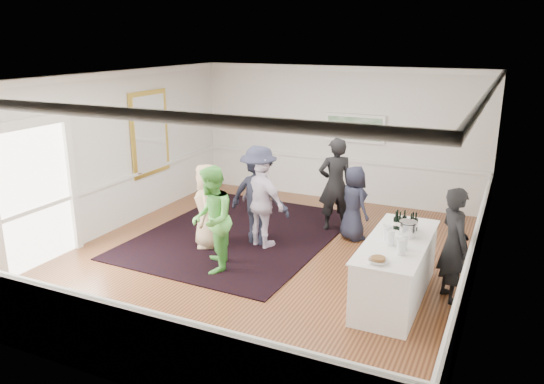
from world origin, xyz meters
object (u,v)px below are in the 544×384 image
at_px(guest_dark_b, 335,185).
at_px(nut_bowl, 378,260).
at_px(guest_green, 212,220).
at_px(guest_navy, 354,203).
at_px(guest_tan, 208,206).
at_px(bartender, 454,245).
at_px(guest_lilac, 262,204).
at_px(ice_bucket, 408,230).
at_px(guest_dark_a, 259,196).
at_px(serving_table, 396,269).

distance_m(guest_dark_b, nut_bowl, 3.81).
height_order(guest_green, guest_navy, guest_green).
relative_size(guest_tan, guest_green, 0.88).
bearing_deg(nut_bowl, bartender, 56.86).
bearing_deg(guest_lilac, guest_green, 95.09).
bearing_deg(ice_bucket, guest_navy, 125.97).
distance_m(guest_dark_a, guest_navy, 1.87).
bearing_deg(guest_navy, guest_dark_a, 70.92).
height_order(bartender, guest_tan, bartender).
xyz_separation_m(guest_green, guest_dark_b, (1.24, 2.76, 0.05)).
bearing_deg(guest_tan, bartender, 60.54).
distance_m(serving_table, guest_dark_b, 3.09).
xyz_separation_m(bartender, guest_lilac, (-3.48, 0.65, -0.02)).
xyz_separation_m(guest_green, guest_navy, (1.74, 2.41, -0.17)).
distance_m(guest_tan, guest_dark_a, 0.98).
xyz_separation_m(guest_dark_a, guest_navy, (1.58, 0.98, -0.22)).
relative_size(guest_green, guest_lilac, 1.05).
xyz_separation_m(bartender, guest_tan, (-4.42, 0.23, -0.08)).
bearing_deg(bartender, guest_lilac, 46.52).
bearing_deg(nut_bowl, serving_table, 86.03).
bearing_deg(ice_bucket, guest_dark_a, 162.42).
bearing_deg(guest_tan, ice_bucket, 57.93).
height_order(guest_green, guest_dark_b, guest_dark_b).
relative_size(serving_table, guest_navy, 1.59).
height_order(guest_navy, ice_bucket, guest_navy).
distance_m(guest_green, guest_dark_a, 1.44).
bearing_deg(guest_dark_a, ice_bucket, 166.07).
bearing_deg(guest_tan, nut_bowl, 40.88).
xyz_separation_m(bartender, nut_bowl, (-0.83, -1.27, 0.10)).
xyz_separation_m(bartender, guest_dark_b, (-2.56, 2.13, 0.08)).
bearing_deg(serving_table, guest_lilac, 160.03).
relative_size(guest_tan, guest_dark_a, 0.84).
bearing_deg(guest_tan, guest_navy, 96.85).
distance_m(guest_tan, guest_green, 1.06).
bearing_deg(guest_green, guest_tan, -171.04).
bearing_deg(guest_lilac, guest_tan, 43.28).
bearing_deg(guest_dark_b, guest_navy, 112.68).
bearing_deg(bartender, guest_dark_b, 17.42).
height_order(guest_dark_b, nut_bowl, guest_dark_b).
xyz_separation_m(guest_dark_a, nut_bowl, (2.81, -2.07, 0.03)).
distance_m(serving_table, guest_dark_a, 3.13).
height_order(guest_lilac, guest_dark_b, guest_dark_b).
relative_size(guest_lilac, guest_dark_b, 0.89).
xyz_separation_m(serving_table, guest_green, (-3.04, -0.29, 0.43)).
xyz_separation_m(guest_dark_a, ice_bucket, (2.97, -0.94, 0.10)).
bearing_deg(guest_lilac, guest_dark_b, -102.74).
relative_size(bartender, guest_lilac, 1.02).
relative_size(guest_green, guest_dark_a, 0.95).
height_order(bartender, guest_dark_b, guest_dark_b).
bearing_deg(nut_bowl, guest_navy, 111.98).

